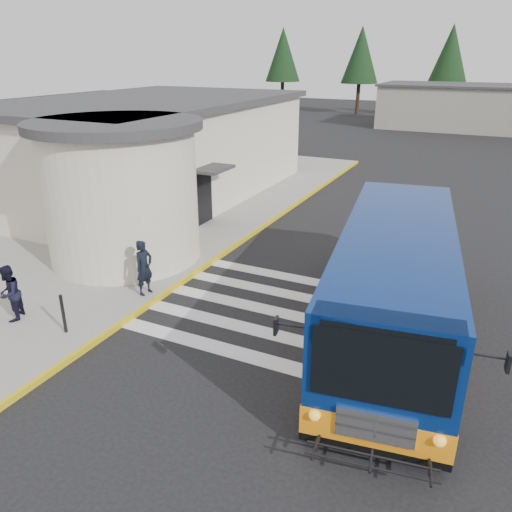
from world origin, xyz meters
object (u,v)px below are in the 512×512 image
at_px(transit_bus, 393,287).
at_px(pedestrian_a, 144,268).
at_px(pedestrian_b, 9,293).
at_px(bollard, 63,314).

relative_size(transit_bus, pedestrian_a, 6.26).
distance_m(transit_bus, pedestrian_b, 10.25).
bearing_deg(pedestrian_b, bollard, 67.17).
bearing_deg(pedestrian_a, transit_bus, -72.13).
distance_m(pedestrian_b, bollard, 1.83).
height_order(transit_bus, pedestrian_b, transit_bus).
relative_size(pedestrian_a, bollard, 1.58).
relative_size(transit_bus, bollard, 9.90).
height_order(pedestrian_b, bollard, pedestrian_b).
distance_m(transit_bus, bollard, 8.58).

